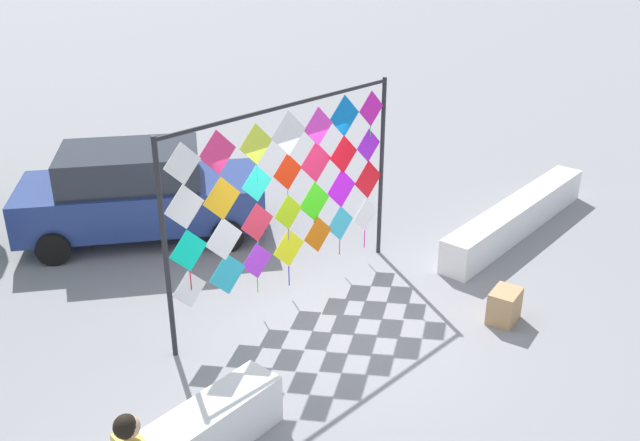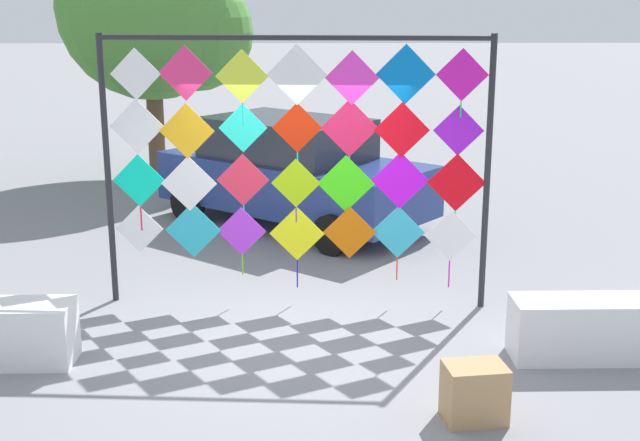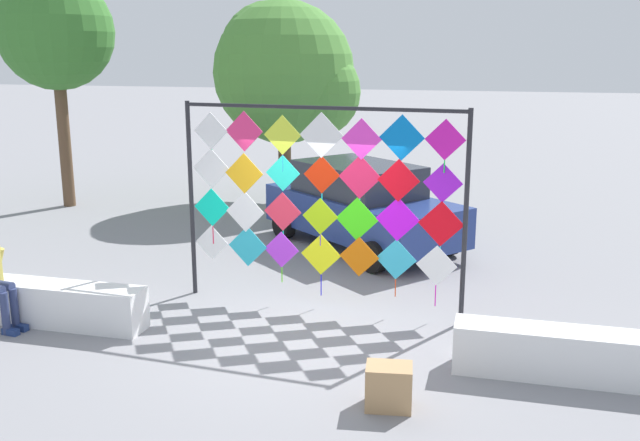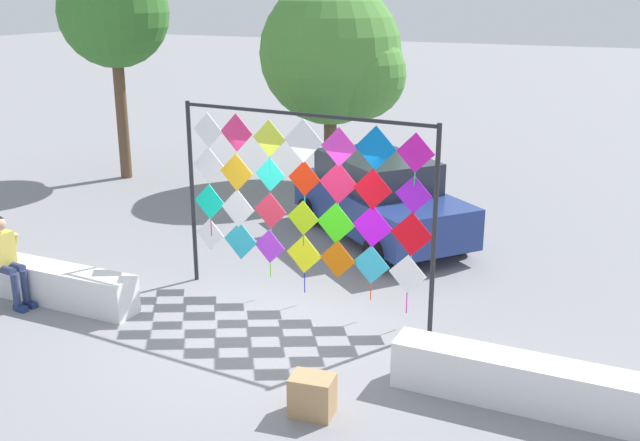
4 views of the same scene
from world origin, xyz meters
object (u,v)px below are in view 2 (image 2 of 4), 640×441
Objects in this scene: parked_car at (293,171)px; cardboard_box_large at (475,393)px; kite_display_rack at (297,147)px; tree_palm_like at (152,5)px.

parked_car is 8.84× the size of cardboard_box_large.
kite_display_rack is 0.97× the size of parked_car.
cardboard_box_large is at bearing -67.21° from tree_palm_like.
tree_palm_like is (-2.66, 3.71, 2.44)m from parked_car.
kite_display_rack reaches higher than cardboard_box_large.
tree_palm_like reaches higher than kite_display_rack.
kite_display_rack is 3.55m from cardboard_box_large.
kite_display_rack is 8.57× the size of cardboard_box_large.
tree_palm_like reaches higher than cardboard_box_large.
parked_car is at bearing 103.85° from cardboard_box_large.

